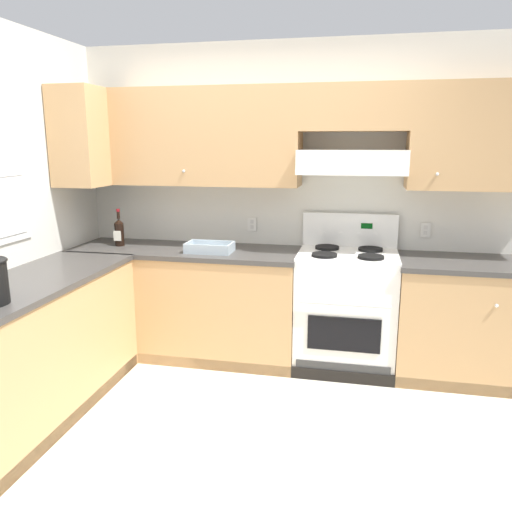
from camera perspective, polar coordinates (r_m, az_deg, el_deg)
ground_plane at (r=3.22m, az=-4.53°, el=-20.39°), size 7.04×7.04×0.00m
wall_back at (r=4.14m, az=6.64°, el=8.78°), size 4.68×0.57×2.55m
counter_back_run at (r=4.09m, az=2.20°, el=-5.91°), size 3.60×0.65×0.91m
counter_left_run at (r=3.53m, az=-24.76°, el=-10.20°), size 0.63×1.91×0.91m
stove at (r=4.04m, az=10.14°, el=-5.93°), size 0.76×0.62×1.20m
wine_bottle at (r=4.36m, az=-15.24°, el=2.70°), size 0.08×0.08×0.31m
bowl at (r=4.00m, az=-5.27°, el=0.82°), size 0.36×0.22×0.08m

